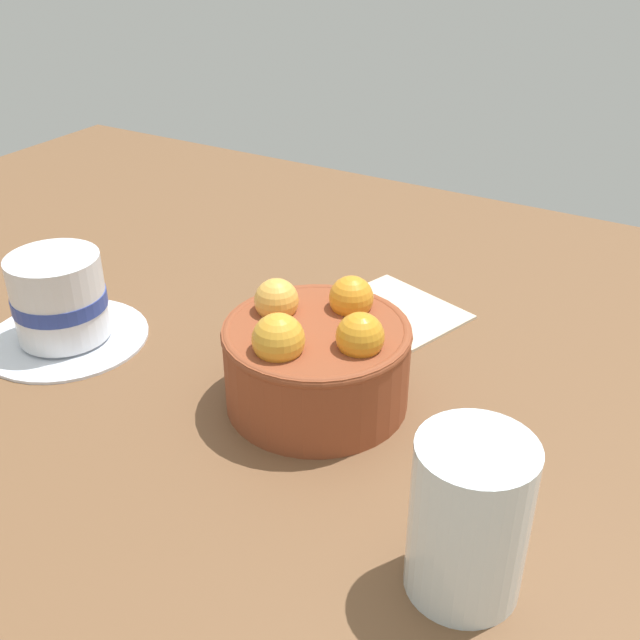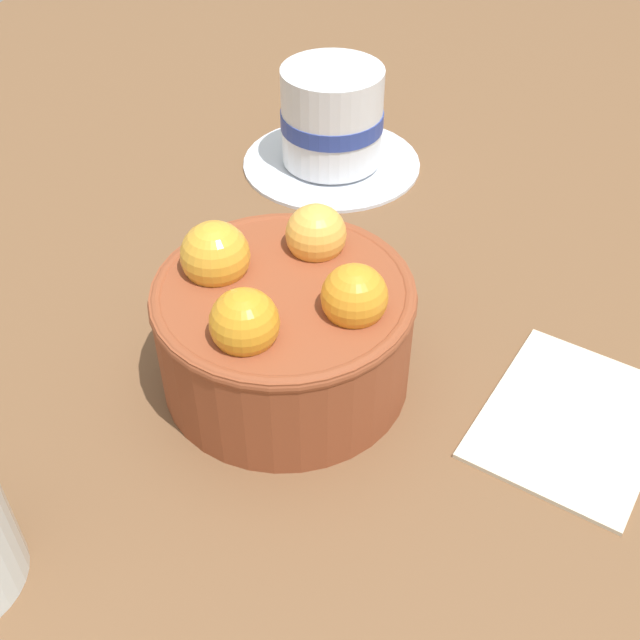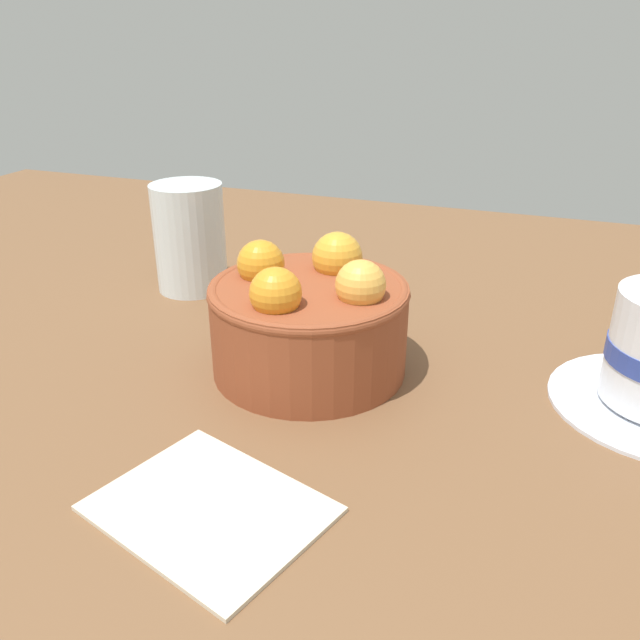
% 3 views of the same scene
% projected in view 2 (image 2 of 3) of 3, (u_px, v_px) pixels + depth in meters
% --- Properties ---
extents(ground_plane, '(1.59, 1.09, 0.03)m').
position_uv_depth(ground_plane, '(287.00, 393.00, 0.52)').
color(ground_plane, brown).
extents(terracotta_bowl, '(0.16, 0.16, 0.10)m').
position_uv_depth(terracotta_bowl, '(284.00, 324.00, 0.48)').
color(terracotta_bowl, brown).
rests_on(terracotta_bowl, ground_plane).
extents(coffee_cup, '(0.16, 0.16, 0.09)m').
position_uv_depth(coffee_cup, '(332.00, 124.00, 0.68)').
color(coffee_cup, white).
rests_on(coffee_cup, ground_plane).
extents(folded_napkin, '(0.15, 0.13, 0.01)m').
position_uv_depth(folded_napkin, '(572.00, 418.00, 0.48)').
color(folded_napkin, beige).
rests_on(folded_napkin, ground_plane).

